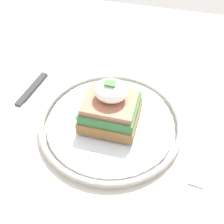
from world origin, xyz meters
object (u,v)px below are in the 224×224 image
Objects in this scene: knife at (22,101)px; sandwich at (112,107)px; plate at (112,123)px; fork at (203,148)px.

sandwich is at bearing 175.61° from knife.
plate is at bearing 175.14° from knife.
plate is 0.15m from fork.
sandwich reaches higher than fork.
plate is at bearing -3.43° from fork.
plate is 1.25× the size of knife.
sandwich reaches higher than plate.
plate is 1.51× the size of fork.
fork is 0.83× the size of knife.
knife is (0.17, -0.01, -0.04)m from sandwich.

